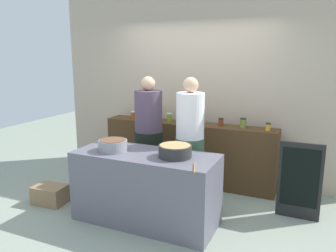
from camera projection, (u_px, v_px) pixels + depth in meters
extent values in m
plane|color=gray|center=(157.00, 210.00, 4.36)|extent=(12.00, 12.00, 0.00)
cube|color=#BEA991|center=(196.00, 85.00, 5.34)|extent=(4.80, 0.12, 3.00)
cube|color=#4A321B|center=(188.00, 153.00, 5.24)|extent=(2.70, 0.36, 0.95)
cube|color=slate|center=(146.00, 188.00, 4.01)|extent=(1.70, 0.70, 0.85)
cylinder|color=#94440E|center=(133.00, 116.00, 5.43)|extent=(0.08, 0.08, 0.12)
cylinder|color=silver|center=(133.00, 112.00, 5.42)|extent=(0.08, 0.08, 0.01)
cylinder|color=brown|center=(152.00, 116.00, 5.41)|extent=(0.07, 0.07, 0.11)
cylinder|color=#D6C666|center=(151.00, 113.00, 5.39)|extent=(0.07, 0.07, 0.01)
cylinder|color=#3D1D59|center=(158.00, 117.00, 5.33)|extent=(0.08, 0.08, 0.11)
cylinder|color=silver|center=(158.00, 113.00, 5.31)|extent=(0.08, 0.08, 0.02)
cylinder|color=olive|center=(169.00, 118.00, 5.24)|extent=(0.08, 0.08, 0.12)
cylinder|color=silver|center=(169.00, 114.00, 5.23)|extent=(0.08, 0.08, 0.01)
cylinder|color=#384D29|center=(181.00, 118.00, 5.21)|extent=(0.07, 0.07, 0.11)
cylinder|color=black|center=(181.00, 114.00, 5.20)|extent=(0.08, 0.08, 0.01)
cylinder|color=orange|center=(195.00, 121.00, 5.02)|extent=(0.07, 0.07, 0.12)
cylinder|color=silver|center=(195.00, 116.00, 5.01)|extent=(0.07, 0.07, 0.02)
cylinder|color=maroon|center=(221.00, 123.00, 4.93)|extent=(0.07, 0.07, 0.10)
cylinder|color=black|center=(221.00, 119.00, 4.92)|extent=(0.08, 0.08, 0.01)
cylinder|color=olive|center=(243.00, 123.00, 4.82)|extent=(0.09, 0.09, 0.13)
cylinder|color=black|center=(243.00, 119.00, 4.80)|extent=(0.09, 0.09, 0.01)
cylinder|color=gold|center=(268.00, 127.00, 4.63)|extent=(0.06, 0.06, 0.09)
cylinder|color=black|center=(268.00, 124.00, 4.62)|extent=(0.07, 0.07, 0.01)
cylinder|color=gray|center=(113.00, 145.00, 4.01)|extent=(0.34, 0.34, 0.13)
cylinder|color=brown|center=(113.00, 140.00, 4.00)|extent=(0.32, 0.32, 0.00)
cylinder|color=#2D2D2D|center=(175.00, 151.00, 3.77)|extent=(0.38, 0.38, 0.13)
cylinder|color=tan|center=(175.00, 145.00, 3.75)|extent=(0.35, 0.35, 0.00)
cylinder|color=#9E703D|center=(194.00, 168.00, 3.39)|extent=(0.11, 0.28, 0.02)
cylinder|color=black|center=(149.00, 163.00, 4.79)|extent=(0.40, 0.40, 0.93)
cylinder|color=#554357|center=(148.00, 111.00, 4.64)|extent=(0.38, 0.38, 0.57)
sphere|color=#D8A884|center=(148.00, 83.00, 4.56)|extent=(0.19, 0.19, 0.19)
cylinder|color=#3E5D41|center=(189.00, 173.00, 4.38)|extent=(0.37, 0.37, 0.94)
cylinder|color=white|center=(190.00, 116.00, 4.22)|extent=(0.35, 0.35, 0.58)
sphere|color=#D8A884|center=(191.00, 85.00, 4.14)|extent=(0.19, 0.19, 0.19)
cube|color=#8C6D4D|center=(50.00, 194.00, 4.55)|extent=(0.45, 0.34, 0.25)
cube|color=black|center=(300.00, 181.00, 4.06)|extent=(0.51, 0.04, 0.96)
cube|color=black|center=(300.00, 178.00, 4.03)|extent=(0.43, 0.01, 0.73)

